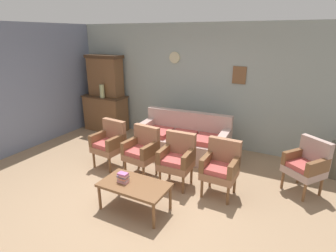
{
  "coord_description": "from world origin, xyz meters",
  "views": [
    {
      "loc": [
        2.2,
        -3.09,
        2.47
      ],
      "look_at": [
        0.02,
        1.08,
        0.85
      ],
      "focal_mm": 28.83,
      "sensor_mm": 36.0,
      "label": 1
    }
  ],
  "objects_px": {
    "side_cabinet": "(106,113)",
    "vase_on_cabinet": "(102,91)",
    "armchair_near_couch_end": "(221,166)",
    "book_stack_on_table": "(123,178)",
    "floral_couch": "(184,141)",
    "armchair_row_middle": "(142,149)",
    "coffee_table": "(134,186)",
    "wingback_chair_by_fireplace": "(307,164)",
    "armchair_near_cabinet": "(177,157)",
    "armchair_by_doorway": "(109,142)"
  },
  "relations": [
    {
      "from": "floral_couch",
      "to": "armchair_row_middle",
      "type": "distance_m",
      "value": 1.16
    },
    {
      "from": "vase_on_cabinet",
      "to": "coffee_table",
      "type": "distance_m",
      "value": 3.58
    },
    {
      "from": "vase_on_cabinet",
      "to": "armchair_row_middle",
      "type": "relative_size",
      "value": 0.37
    },
    {
      "from": "wingback_chair_by_fireplace",
      "to": "vase_on_cabinet",
      "type": "bearing_deg",
      "value": 171.66
    },
    {
      "from": "wingback_chair_by_fireplace",
      "to": "coffee_table",
      "type": "distance_m",
      "value": 2.75
    },
    {
      "from": "vase_on_cabinet",
      "to": "wingback_chair_by_fireplace",
      "type": "bearing_deg",
      "value": -8.34
    },
    {
      "from": "book_stack_on_table",
      "to": "armchair_row_middle",
      "type": "bearing_deg",
      "value": 107.29
    },
    {
      "from": "vase_on_cabinet",
      "to": "book_stack_on_table",
      "type": "bearing_deg",
      "value": -45.04
    },
    {
      "from": "armchair_row_middle",
      "to": "book_stack_on_table",
      "type": "height_order",
      "value": "armchair_row_middle"
    },
    {
      "from": "armchair_near_cabinet",
      "to": "wingback_chair_by_fireplace",
      "type": "height_order",
      "value": "same"
    },
    {
      "from": "side_cabinet",
      "to": "armchair_by_doorway",
      "type": "relative_size",
      "value": 1.28
    },
    {
      "from": "armchair_near_cabinet",
      "to": "book_stack_on_table",
      "type": "distance_m",
      "value": 1.04
    },
    {
      "from": "armchair_by_doorway",
      "to": "armchair_row_middle",
      "type": "bearing_deg",
      "value": -0.32
    },
    {
      "from": "armchair_near_cabinet",
      "to": "side_cabinet",
      "type": "bearing_deg",
      "value": 150.67
    },
    {
      "from": "side_cabinet",
      "to": "floral_couch",
      "type": "xyz_separation_m",
      "value": [
        2.51,
        -0.52,
        -0.14
      ]
    },
    {
      "from": "side_cabinet",
      "to": "armchair_by_doorway",
      "type": "height_order",
      "value": "side_cabinet"
    },
    {
      "from": "vase_on_cabinet",
      "to": "wingback_chair_by_fireplace",
      "type": "height_order",
      "value": "vase_on_cabinet"
    },
    {
      "from": "floral_couch",
      "to": "coffee_table",
      "type": "bearing_deg",
      "value": -85.88
    },
    {
      "from": "side_cabinet",
      "to": "coffee_table",
      "type": "relative_size",
      "value": 1.16
    },
    {
      "from": "side_cabinet",
      "to": "book_stack_on_table",
      "type": "height_order",
      "value": "side_cabinet"
    },
    {
      "from": "floral_couch",
      "to": "armchair_near_cabinet",
      "type": "distance_m",
      "value": 1.18
    },
    {
      "from": "armchair_near_couch_end",
      "to": "book_stack_on_table",
      "type": "height_order",
      "value": "armchair_near_couch_end"
    },
    {
      "from": "side_cabinet",
      "to": "armchair_near_cabinet",
      "type": "distance_m",
      "value": 3.32
    },
    {
      "from": "vase_on_cabinet",
      "to": "armchair_by_doorway",
      "type": "xyz_separation_m",
      "value": [
        1.36,
        -1.43,
        -0.6
      ]
    },
    {
      "from": "side_cabinet",
      "to": "wingback_chair_by_fireplace",
      "type": "bearing_deg",
      "value": -10.29
    },
    {
      "from": "side_cabinet",
      "to": "book_stack_on_table",
      "type": "relative_size",
      "value": 6.66
    },
    {
      "from": "armchair_row_middle",
      "to": "side_cabinet",
      "type": "bearing_deg",
      "value": 143.5
    },
    {
      "from": "vase_on_cabinet",
      "to": "armchair_by_doorway",
      "type": "height_order",
      "value": "vase_on_cabinet"
    },
    {
      "from": "armchair_row_middle",
      "to": "armchair_near_couch_end",
      "type": "relative_size",
      "value": 1.0
    },
    {
      "from": "armchair_near_couch_end",
      "to": "armchair_row_middle",
      "type": "bearing_deg",
      "value": -178.57
    },
    {
      "from": "coffee_table",
      "to": "armchair_near_cabinet",
      "type": "bearing_deg",
      "value": 75.65
    },
    {
      "from": "armchair_row_middle",
      "to": "armchair_near_couch_end",
      "type": "distance_m",
      "value": 1.45
    },
    {
      "from": "vase_on_cabinet",
      "to": "armchair_row_middle",
      "type": "xyz_separation_m",
      "value": [
        2.1,
        -1.44,
        -0.6
      ]
    },
    {
      "from": "side_cabinet",
      "to": "wingback_chair_by_fireplace",
      "type": "xyz_separation_m",
      "value": [
        4.84,
        -0.88,
        0.03
      ]
    },
    {
      "from": "armchair_near_cabinet",
      "to": "coffee_table",
      "type": "distance_m",
      "value": 0.97
    },
    {
      "from": "side_cabinet",
      "to": "armchair_row_middle",
      "type": "height_order",
      "value": "side_cabinet"
    },
    {
      "from": "side_cabinet",
      "to": "coffee_table",
      "type": "height_order",
      "value": "side_cabinet"
    },
    {
      "from": "side_cabinet",
      "to": "coffee_table",
      "type": "distance_m",
      "value": 3.69
    },
    {
      "from": "vase_on_cabinet",
      "to": "book_stack_on_table",
      "type": "height_order",
      "value": "vase_on_cabinet"
    },
    {
      "from": "side_cabinet",
      "to": "armchair_near_cabinet",
      "type": "relative_size",
      "value": 1.28
    },
    {
      "from": "wingback_chair_by_fireplace",
      "to": "armchair_near_cabinet",
      "type": "bearing_deg",
      "value": -158.83
    },
    {
      "from": "vase_on_cabinet",
      "to": "floral_couch",
      "type": "distance_m",
      "value": 2.57
    },
    {
      "from": "armchair_near_cabinet",
      "to": "coffee_table",
      "type": "bearing_deg",
      "value": -104.35
    },
    {
      "from": "side_cabinet",
      "to": "vase_on_cabinet",
      "type": "height_order",
      "value": "vase_on_cabinet"
    },
    {
      "from": "armchair_near_cabinet",
      "to": "wingback_chair_by_fireplace",
      "type": "bearing_deg",
      "value": 21.17
    },
    {
      "from": "vase_on_cabinet",
      "to": "armchair_near_cabinet",
      "type": "xyz_separation_m",
      "value": [
        2.81,
        -1.45,
        -0.6
      ]
    },
    {
      "from": "armchair_row_middle",
      "to": "book_stack_on_table",
      "type": "xyz_separation_m",
      "value": [
        0.3,
        -0.97,
        -0.01
      ]
    },
    {
      "from": "floral_couch",
      "to": "wingback_chair_by_fireplace",
      "type": "relative_size",
      "value": 2.14
    },
    {
      "from": "armchair_by_doorway",
      "to": "coffee_table",
      "type": "bearing_deg",
      "value": -37.74
    },
    {
      "from": "side_cabinet",
      "to": "armchair_near_cabinet",
      "type": "xyz_separation_m",
      "value": [
        2.9,
        -1.63,
        0.03
      ]
    }
  ]
}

